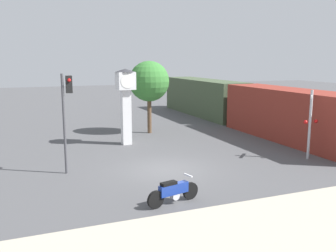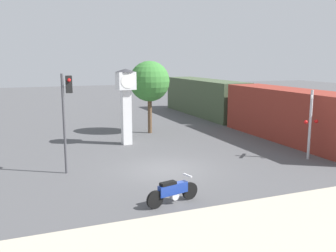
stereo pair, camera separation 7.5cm
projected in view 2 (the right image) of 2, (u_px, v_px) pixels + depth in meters
name	position (u px, v px, depth m)	size (l,w,h in m)	color
ground_plane	(165.00, 169.00, 18.46)	(120.00, 120.00, 0.00)	#4C4C4F
sidewalk_strip	(267.00, 244.00, 10.92)	(36.00, 6.00, 0.10)	#B2A893
motorcycle	(173.00, 191.00, 14.01)	(2.25, 0.73, 1.01)	black
clock_tower	(126.00, 95.00, 23.39)	(1.30, 1.30, 4.78)	white
freight_train	(241.00, 105.00, 30.45)	(2.80, 25.25, 3.40)	maroon
traffic_light	(66.00, 106.00, 17.34)	(0.50, 0.35, 4.72)	#47474C
railroad_crossing_signal	(310.00, 122.00, 20.02)	(0.90, 0.82, 3.76)	#B7B7BC
street_tree	(150.00, 82.00, 26.91)	(2.91, 2.91, 5.24)	brown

